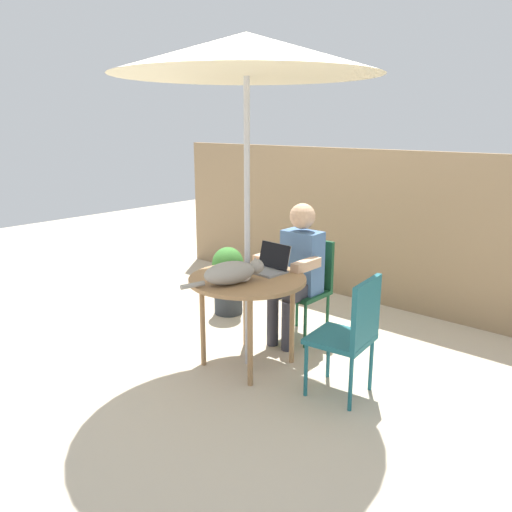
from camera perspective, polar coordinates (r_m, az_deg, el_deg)
ground_plane at (r=4.20m, az=-0.92°, el=-11.83°), size 14.00×14.00×0.00m
fence_back at (r=5.50m, az=13.03°, el=3.08°), size 5.44×0.08×1.61m
patio_table at (r=3.95m, az=-0.96°, el=-3.36°), size 0.91×0.91×0.72m
patio_umbrella at (r=3.79m, az=-1.07°, el=21.47°), size 1.90×1.90×2.47m
chair_occupied at (r=4.59m, az=5.73°, el=-2.74°), size 0.40×0.40×0.87m
chair_empty at (r=3.59m, az=10.63°, el=-8.00°), size 0.44×0.44×0.87m
person_seated at (r=4.42m, az=4.60°, el=-1.08°), size 0.48×0.48×1.21m
laptop at (r=4.09m, az=1.56°, el=-0.80°), size 0.31×0.27×0.21m
cat at (r=3.77m, az=-2.60°, el=-1.87°), size 0.33×0.61×0.17m
potted_plant_near_fence at (r=5.13m, az=-3.12°, el=-2.55°), size 0.31×0.31×0.68m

